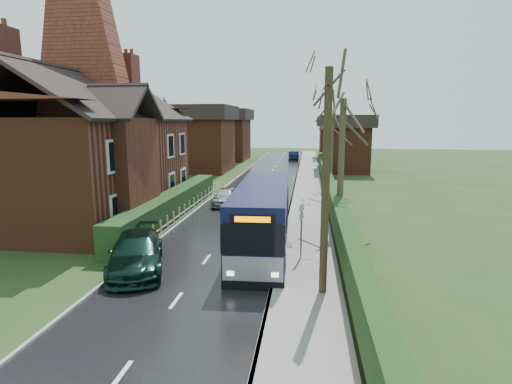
# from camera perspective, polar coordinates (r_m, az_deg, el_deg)

# --- Properties ---
(ground) EXTENTS (140.00, 140.00, 0.00)m
(ground) POSITION_cam_1_polar(r_m,az_deg,el_deg) (19.27, -5.59, -7.62)
(ground) COLOR #32471E
(ground) RESTS_ON ground
(road) EXTENTS (6.00, 100.00, 0.02)m
(road) POSITION_cam_1_polar(r_m,az_deg,el_deg) (28.79, -1.12, -1.59)
(road) COLOR black
(road) RESTS_ON ground
(pavement) EXTENTS (2.50, 100.00, 0.14)m
(pavement) POSITION_cam_1_polar(r_m,az_deg,el_deg) (28.46, 7.37, -1.69)
(pavement) COLOR slate
(pavement) RESTS_ON ground
(kerb_right) EXTENTS (0.12, 100.00, 0.14)m
(kerb_right) POSITION_cam_1_polar(r_m,az_deg,el_deg) (28.49, 4.96, -1.63)
(kerb_right) COLOR gray
(kerb_right) RESTS_ON ground
(kerb_left) EXTENTS (0.12, 100.00, 0.10)m
(kerb_left) POSITION_cam_1_polar(r_m,az_deg,el_deg) (29.38, -7.02, -1.35)
(kerb_left) COLOR gray
(kerb_left) RESTS_ON ground
(front_hedge) EXTENTS (1.20, 16.00, 1.60)m
(front_hedge) POSITION_cam_1_polar(r_m,az_deg,el_deg) (24.79, -11.83, -1.86)
(front_hedge) COLOR black
(front_hedge) RESTS_ON ground
(picket_fence) EXTENTS (0.10, 16.00, 0.90)m
(picket_fence) POSITION_cam_1_polar(r_m,az_deg,el_deg) (24.63, -10.15, -2.72)
(picket_fence) COLOR gray
(picket_fence) RESTS_ON ground
(right_wall_hedge) EXTENTS (0.60, 50.00, 1.80)m
(right_wall_hedge) POSITION_cam_1_polar(r_m,az_deg,el_deg) (28.33, 10.55, 0.12)
(right_wall_hedge) COLOR #602D1B
(right_wall_hedge) RESTS_ON ground
(brick_house) EXTENTS (9.30, 14.60, 10.30)m
(brick_house) POSITION_cam_1_polar(r_m,az_deg,el_deg) (26.13, -22.41, 6.12)
(brick_house) COLOR #602D1B
(brick_house) RESTS_ON ground
(bus) EXTENTS (2.63, 9.88, 2.98)m
(bus) POSITION_cam_1_polar(r_m,az_deg,el_deg) (18.47, 0.99, -3.60)
(bus) COLOR black
(bus) RESTS_ON ground
(car_silver) EXTENTS (1.48, 3.65, 1.24)m
(car_silver) POSITION_cam_1_polar(r_m,az_deg,el_deg) (28.14, -4.40, -0.63)
(car_silver) COLOR silver
(car_silver) RESTS_ON ground
(car_green) EXTENTS (3.56, 5.30, 1.42)m
(car_green) POSITION_cam_1_polar(r_m,az_deg,el_deg) (16.68, -16.75, -8.28)
(car_green) COLOR black
(car_green) RESTS_ON ground
(car_distant) EXTENTS (1.81, 4.23, 1.36)m
(car_distant) POSITION_cam_1_polar(r_m,az_deg,el_deg) (60.74, 5.36, 5.19)
(car_distant) COLOR black
(car_distant) RESTS_ON ground
(bus_stop_sign) EXTENTS (0.19, 0.37, 2.52)m
(bus_stop_sign) POSITION_cam_1_polar(r_m,az_deg,el_deg) (16.71, 6.50, -4.49)
(bus_stop_sign) COLOR slate
(bus_stop_sign) RESTS_ON ground
(telegraph_pole) EXTENTS (0.26, 0.97, 7.50)m
(telegraph_pole) POSITION_cam_1_polar(r_m,az_deg,el_deg) (13.10, 9.93, 0.92)
(telegraph_pole) COLOR black
(telegraph_pole) RESTS_ON ground
(tree_right_near) EXTENTS (4.65, 4.65, 10.04)m
(tree_right_near) POSITION_cam_1_polar(r_m,az_deg,el_deg) (22.08, 12.46, 14.17)
(tree_right_near) COLOR #3D3124
(tree_right_near) RESTS_ON ground
(tree_right_far) EXTENTS (4.51, 4.51, 8.72)m
(tree_right_far) POSITION_cam_1_polar(r_m,az_deg,el_deg) (32.26, 10.83, 11.12)
(tree_right_far) COLOR #3A2E22
(tree_right_far) RESTS_ON ground
(tree_house_side) EXTENTS (4.63, 4.63, 10.52)m
(tree_house_side) POSITION_cam_1_polar(r_m,az_deg,el_deg) (32.32, -16.50, 13.27)
(tree_house_side) COLOR #31281D
(tree_house_side) RESTS_ON ground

